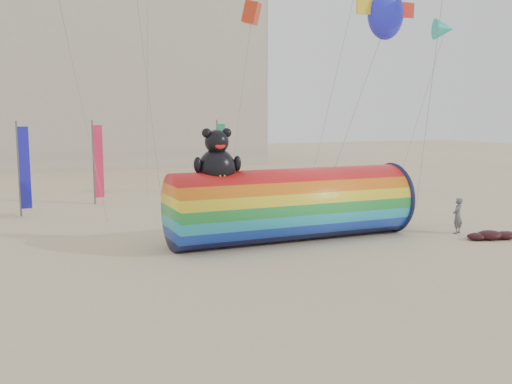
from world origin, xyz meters
name	(u,v)px	position (x,y,z in m)	size (l,w,h in m)	color
ground	(260,259)	(0.00, 0.00, 0.00)	(160.00, 160.00, 0.00)	#CCB58C
windsock_assembly	(291,203)	(2.64, 2.52, 1.68)	(11.00, 3.35, 5.07)	red
kite_handler	(458,216)	(10.42, 0.65, 0.84)	(0.62, 0.40, 1.69)	#55585C
fabric_bundle	(492,235)	(11.04, -0.90, 0.17)	(2.62, 1.35, 0.41)	#3E0B10
festival_banners	(122,162)	(-2.27, 16.08, 2.64)	(13.55, 4.18, 5.20)	#59595E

